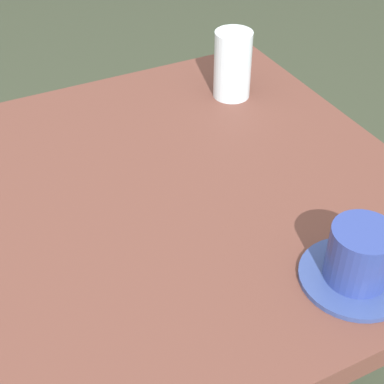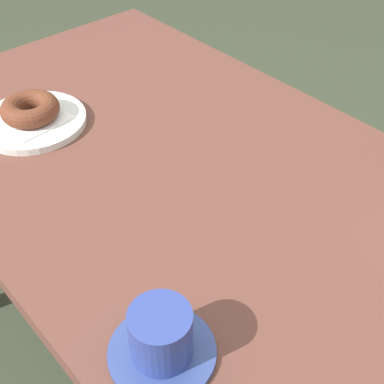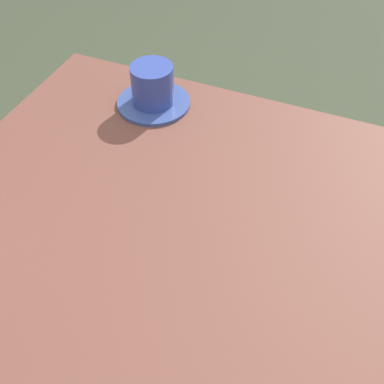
{
  "view_description": "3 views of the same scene",
  "coord_description": "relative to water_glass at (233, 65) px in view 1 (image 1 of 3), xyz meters",
  "views": [
    {
      "loc": [
        0.07,
        0.63,
        1.25
      ],
      "look_at": [
        -0.21,
        0.07,
        0.75
      ],
      "focal_mm": 54.77,
      "sensor_mm": 36.0,
      "label": 1
    },
    {
      "loc": [
        -0.63,
        0.48,
        1.3
      ],
      "look_at": [
        -0.16,
        0.06,
        0.74
      ],
      "focal_mm": 48.48,
      "sensor_mm": 36.0,
      "label": 2
    },
    {
      "loc": [
        0.03,
        -0.42,
        1.28
      ],
      "look_at": [
        -0.17,
        0.06,
        0.73
      ],
      "focal_mm": 46.61,
      "sensor_mm": 36.0,
      "label": 3
    }
  ],
  "objects": [
    {
      "name": "water_glass",
      "position": [
        0.0,
        0.0,
        0.0
      ],
      "size": [
        0.07,
        0.07,
        0.12
      ],
      "primitive_type": "cylinder",
      "color": "silver",
      "rests_on": "table"
    },
    {
      "name": "coffee_cup",
      "position": [
        0.09,
        0.47,
        -0.03
      ],
      "size": [
        0.14,
        0.14,
        0.08
      ],
      "color": "navy",
      "rests_on": "table"
    },
    {
      "name": "table",
      "position": [
        0.43,
        0.2,
        -0.15
      ],
      "size": [
        1.16,
        0.74,
        0.7
      ],
      "color": "brown",
      "rests_on": "ground_plane"
    }
  ]
}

